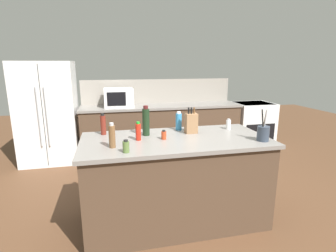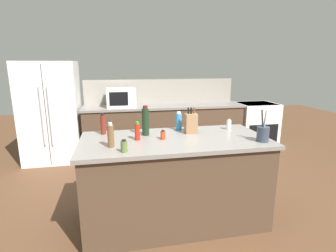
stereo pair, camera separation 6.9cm
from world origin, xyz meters
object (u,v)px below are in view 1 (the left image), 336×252
at_px(range_oven, 252,125).
at_px(hot_sauce_bottle, 138,132).
at_px(pepper_grinder, 112,136).
at_px(microwave, 119,98).
at_px(refrigerator, 48,113).
at_px(vinegar_bottle, 103,125).
at_px(utensil_crock, 263,133).
at_px(wine_bottle, 146,122).
at_px(spice_jar_paprika, 164,135).
at_px(spice_jar_oregano, 126,147).
at_px(dish_soap_bottle, 179,121).
at_px(knife_block, 191,123).
at_px(salt_shaker, 228,124).

distance_m(range_oven, hot_sauce_bottle, 3.43).
bearing_deg(pepper_grinder, microwave, 86.02).
height_order(refrigerator, vinegar_bottle, refrigerator).
bearing_deg(utensil_crock, wine_bottle, 157.26).
bearing_deg(wine_bottle, microwave, 95.73).
bearing_deg(range_oven, refrigerator, 179.24).
height_order(spice_jar_paprika, pepper_grinder, pepper_grinder).
relative_size(spice_jar_oregano, hot_sauce_bottle, 0.60).
height_order(microwave, dish_soap_bottle, microwave).
bearing_deg(dish_soap_bottle, range_oven, 41.91).
xyz_separation_m(knife_block, spice_jar_paprika, (-0.35, -0.18, -0.07)).
height_order(microwave, hot_sauce_bottle, microwave).
relative_size(refrigerator, utensil_crock, 5.43).
height_order(knife_block, dish_soap_bottle, knife_block).
distance_m(hot_sauce_bottle, spice_jar_paprika, 0.26).
distance_m(knife_block, hot_sauce_bottle, 0.63).
bearing_deg(range_oven, dish_soap_bottle, -138.09).
distance_m(spice_jar_oregano, hot_sauce_bottle, 0.38).
bearing_deg(spice_jar_paprika, vinegar_bottle, 151.50).
bearing_deg(microwave, spice_jar_paprika, -80.81).
height_order(utensil_crock, salt_shaker, utensil_crock).
relative_size(hot_sauce_bottle, pepper_grinder, 0.81).
bearing_deg(hot_sauce_bottle, refrigerator, 120.43).
relative_size(salt_shaker, spice_jar_oregano, 1.08).
height_order(knife_block, utensil_crock, utensil_crock).
distance_m(microwave, salt_shaker, 2.29).
distance_m(utensil_crock, wine_bottle, 1.21).
bearing_deg(salt_shaker, hot_sauce_bottle, -168.55).
distance_m(range_oven, spice_jar_paprika, 3.25).
bearing_deg(hot_sauce_bottle, pepper_grinder, -144.76).
distance_m(vinegar_bottle, hot_sauce_bottle, 0.46).
relative_size(utensil_crock, spice_jar_paprika, 3.29).
distance_m(knife_block, utensil_crock, 0.76).
xyz_separation_m(hot_sauce_bottle, wine_bottle, (0.10, 0.17, 0.06)).
xyz_separation_m(spice_jar_oregano, pepper_grinder, (-0.11, 0.17, 0.06)).
height_order(refrigerator, range_oven, refrigerator).
relative_size(hot_sauce_bottle, wine_bottle, 0.59).
bearing_deg(refrigerator, hot_sauce_bottle, -59.57).
relative_size(range_oven, spice_jar_oregano, 8.05).
relative_size(microwave, spice_jar_paprika, 5.23).
height_order(microwave, wine_bottle, microwave).
distance_m(salt_shaker, hot_sauce_bottle, 1.12).
xyz_separation_m(refrigerator, dish_soap_bottle, (1.82, -1.92, 0.17)).
distance_m(microwave, hot_sauce_bottle, 2.18).
relative_size(refrigerator, microwave, 3.41).
height_order(range_oven, knife_block, knife_block).
relative_size(knife_block, hot_sauce_bottle, 1.52).
relative_size(utensil_crock, dish_soap_bottle, 1.47).
bearing_deg(refrigerator, salt_shaker, -39.87).
distance_m(microwave, spice_jar_paprika, 2.24).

